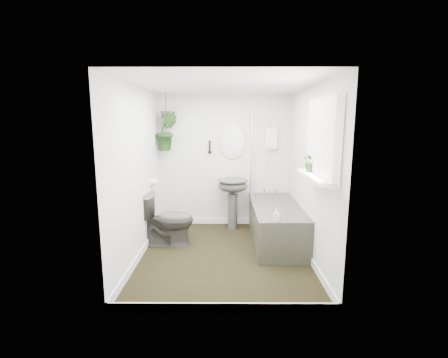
{
  "coord_description": "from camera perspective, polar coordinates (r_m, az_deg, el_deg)",
  "views": [
    {
      "loc": [
        0.02,
        -4.28,
        1.85
      ],
      "look_at": [
        0.0,
        0.15,
        1.05
      ],
      "focal_mm": 26.0,
      "sensor_mm": 36.0,
      "label": 1
    }
  ],
  "objects": [
    {
      "name": "floor",
      "position": [
        4.67,
        -0.01,
        -13.25
      ],
      "size": [
        2.3,
        2.8,
        0.02
      ],
      "primitive_type": "cube",
      "color": "black",
      "rests_on": "ground"
    },
    {
      "name": "bath_screen",
      "position": [
        5.32,
        5.13,
        4.04
      ],
      "size": [
        0.04,
        0.72,
        1.4
      ],
      "primitive_type": null,
      "color": "silver",
      "rests_on": "bathtub"
    },
    {
      "name": "ceiling",
      "position": [
        4.31,
        -0.01,
        16.37
      ],
      "size": [
        2.3,
        2.8,
        0.02
      ],
      "primitive_type": "cube",
      "color": "white",
      "rests_on": "ground"
    },
    {
      "name": "hanging_plant",
      "position": [
        5.58,
        -10.06,
        8.31
      ],
      "size": [
        0.42,
        0.37,
        0.65
      ],
      "primitive_type": "imported",
      "rotation": [
        0.0,
        0.0,
        0.26
      ],
      "color": "black",
      "rests_on": "ceiling"
    },
    {
      "name": "skirting",
      "position": [
        4.64,
        -0.01,
        -12.57
      ],
      "size": [
        2.3,
        2.8,
        0.1
      ],
      "primitive_type": "cube",
      "color": "white",
      "rests_on": "floor"
    },
    {
      "name": "wall_right",
      "position": [
        4.48,
        14.98,
        0.9
      ],
      "size": [
        0.02,
        2.8,
        2.3
      ],
      "primitive_type": "cube",
      "color": "white",
      "rests_on": "ground"
    },
    {
      "name": "oval_mirror",
      "position": [
        5.66,
        1.53,
        6.69
      ],
      "size": [
        0.46,
        0.03,
        0.62
      ],
      "primitive_type": "ellipsoid",
      "color": "beige",
      "rests_on": "wall_back"
    },
    {
      "name": "wall_front",
      "position": [
        2.95,
        -0.16,
        -3.47
      ],
      "size": [
        2.3,
        0.02,
        2.3
      ],
      "primitive_type": "cube",
      "color": "white",
      "rests_on": "ground"
    },
    {
      "name": "sill_plant",
      "position": [
        4.0,
        15.17,
        3.05
      ],
      "size": [
        0.28,
        0.26,
        0.25
      ],
      "primitive_type": "imported",
      "rotation": [
        0.0,
        0.0,
        0.36
      ],
      "color": "black",
      "rests_on": "window_sill"
    },
    {
      "name": "hanging_pot",
      "position": [
        5.58,
        -10.14,
        11.05
      ],
      "size": [
        0.16,
        0.16,
        0.12
      ],
      "primitive_type": "cylinder",
      "color": "#42352C",
      "rests_on": "ceiling"
    },
    {
      "name": "toilet_roll_holder",
      "position": [
        5.19,
        -12.2,
        -0.54
      ],
      "size": [
        0.11,
        0.11,
        0.11
      ],
      "primitive_type": "cylinder",
      "rotation": [
        0.0,
        1.57,
        0.0
      ],
      "color": "white",
      "rests_on": "wall_left"
    },
    {
      "name": "wall_back",
      "position": [
        5.73,
        0.07,
        3.22
      ],
      "size": [
        2.3,
        0.02,
        2.3
      ],
      "primitive_type": "cube",
      "color": "white",
      "rests_on": "ground"
    },
    {
      "name": "wall_sconce",
      "position": [
        5.67,
        -2.54,
        5.67
      ],
      "size": [
        0.04,
        0.04,
        0.22
      ],
      "primitive_type": "cylinder",
      "color": "black",
      "rests_on": "wall_back"
    },
    {
      "name": "window_recess",
      "position": [
        3.74,
        16.99,
        6.73
      ],
      "size": [
        0.08,
        1.0,
        0.9
      ],
      "primitive_type": "cube",
      "color": "white",
      "rests_on": "wall_right"
    },
    {
      "name": "window_blinds",
      "position": [
        3.73,
        16.32,
        6.75
      ],
      "size": [
        0.01,
        0.86,
        0.76
      ],
      "primitive_type": "cube",
      "color": "white",
      "rests_on": "wall_right"
    },
    {
      "name": "bathtub",
      "position": [
        5.09,
        9.15,
        -7.75
      ],
      "size": [
        0.72,
        1.72,
        0.58
      ],
      "primitive_type": null,
      "color": "#3C3D37",
      "rests_on": "floor"
    },
    {
      "name": "wall_left",
      "position": [
        4.5,
        -14.96,
        0.93
      ],
      "size": [
        0.02,
        2.8,
        2.3
      ],
      "primitive_type": "cube",
      "color": "white",
      "rests_on": "ground"
    },
    {
      "name": "toilet",
      "position": [
        4.97,
        -9.9,
        -6.94
      ],
      "size": [
        0.78,
        0.44,
        0.79
      ],
      "primitive_type": "imported",
      "rotation": [
        0.0,
        0.0,
        1.57
      ],
      "color": "#3C3D37",
      "rests_on": "floor"
    },
    {
      "name": "soap_bottle",
      "position": [
        4.21,
        9.2,
        -6.25
      ],
      "size": [
        0.09,
        0.1,
        0.17
      ],
      "primitive_type": "imported",
      "rotation": [
        0.0,
        0.0,
        -0.27
      ],
      "color": "black",
      "rests_on": "bathtub"
    },
    {
      "name": "pedestal_sink",
      "position": [
        5.58,
        1.54,
        -4.45
      ],
      "size": [
        0.6,
        0.54,
        0.87
      ],
      "primitive_type": null,
      "rotation": [
        0.0,
        0.0,
        -0.23
      ],
      "color": "#3C3D37",
      "rests_on": "floor"
    },
    {
      "name": "window_sill",
      "position": [
        3.77,
        15.64,
        0.38
      ],
      "size": [
        0.18,
        1.0,
        0.04
      ],
      "primitive_type": "cube",
      "color": "white",
      "rests_on": "wall_right"
    },
    {
      "name": "shower_box",
      "position": [
        5.68,
        8.22,
        7.1
      ],
      "size": [
        0.2,
        0.1,
        0.35
      ],
      "primitive_type": "cube",
      "color": "white",
      "rests_on": "wall_back"
    }
  ]
}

